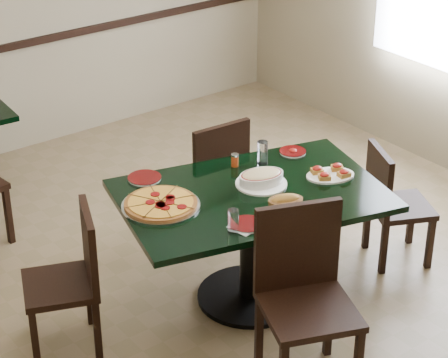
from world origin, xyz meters
TOP-DOWN VIEW (x-y plane):
  - floor at (0.00, 0.00)m, footprint 5.50×5.50m
  - room_shell at (1.02, 1.73)m, footprint 5.50×5.50m
  - main_table at (0.12, -0.11)m, footprint 1.73×1.34m
  - chair_far at (0.36, 0.59)m, footprint 0.45×0.45m
  - chair_near at (-0.10, -0.83)m, footprint 0.61×0.61m
  - chair_right at (1.13, -0.31)m, footprint 0.50×0.50m
  - chair_left at (-0.94, 0.14)m, footprint 0.52×0.52m
  - pepperoni_pizza at (-0.39, 0.07)m, footprint 0.45×0.45m
  - lasagna_casserole at (0.23, -0.07)m, footprint 0.31×0.31m
  - bread_basket at (0.16, -0.38)m, footprint 0.24×0.20m
  - bruschetta_platter at (0.63, -0.25)m, footprint 0.36×0.31m
  - side_plate_near at (-0.14, -0.40)m, footprint 0.19×0.19m
  - side_plate_far_r at (0.66, 0.14)m, footprint 0.17×0.17m
  - side_plate_far_l at (-0.29, 0.41)m, footprint 0.20×0.20m
  - napkin_setting at (-0.15, -0.40)m, footprint 0.17×0.17m
  - water_glass_a at (0.42, 0.15)m, footprint 0.07×0.07m
  - water_glass_b at (-0.24, -0.40)m, footprint 0.06×0.06m
  - pepper_shaker at (0.25, 0.22)m, footprint 0.05×0.05m

SIDE VIEW (x-z plane):
  - floor at x=0.00m, z-range 0.00..0.00m
  - chair_right at x=1.13m, z-range 0.04..0.85m
  - chair_left at x=-0.94m, z-range 0.05..0.91m
  - chair_far at x=0.36m, z-range 0.05..0.96m
  - chair_near at x=-0.10m, z-range 0.07..1.07m
  - main_table at x=0.12m, z-range 0.19..0.94m
  - napkin_setting at x=-0.15m, z-range 0.75..0.76m
  - side_plate_near at x=-0.14m, z-range 0.75..0.77m
  - side_plate_far_l at x=-0.29m, z-range 0.75..0.77m
  - side_plate_far_r at x=0.66m, z-range 0.74..0.77m
  - pepperoni_pizza at x=-0.39m, z-range 0.75..0.79m
  - bruschetta_platter at x=0.63m, z-range 0.75..0.80m
  - bread_basket at x=0.16m, z-range 0.74..0.84m
  - pepper_shaker at x=0.25m, z-range 0.75..0.83m
  - lasagna_casserole at x=0.23m, z-range 0.75..0.84m
  - water_glass_b at x=-0.24m, z-range 0.75..0.88m
  - water_glass_a at x=0.42m, z-range 0.75..0.90m
  - room_shell at x=1.02m, z-range -1.58..3.92m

